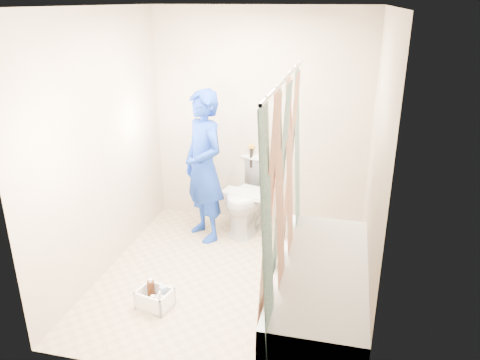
% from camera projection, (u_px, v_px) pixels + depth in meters
% --- Properties ---
extents(floor, '(2.60, 2.60, 0.00)m').
position_uv_depth(floor, '(231.00, 277.00, 4.40)').
color(floor, tan).
rests_on(floor, ground).
extents(ceiling, '(2.40, 2.60, 0.02)m').
position_uv_depth(ceiling, '(229.00, 6.00, 3.54)').
color(ceiling, silver).
rests_on(ceiling, wall_back).
extents(wall_back, '(2.40, 0.02, 2.40)m').
position_uv_depth(wall_back, '(260.00, 121.00, 5.15)').
color(wall_back, '#C4B096').
rests_on(wall_back, ground).
extents(wall_front, '(2.40, 0.02, 2.40)m').
position_uv_depth(wall_front, '(175.00, 223.00, 2.79)').
color(wall_front, '#C4B096').
rests_on(wall_front, ground).
extents(wall_left, '(0.02, 2.60, 2.40)m').
position_uv_depth(wall_left, '(102.00, 147.00, 4.23)').
color(wall_left, '#C4B096').
rests_on(wall_left, ground).
extents(wall_right, '(0.02, 2.60, 2.40)m').
position_uv_depth(wall_right, '(376.00, 168.00, 3.71)').
color(wall_right, '#C4B096').
rests_on(wall_right, ground).
extents(bathtub, '(0.70, 1.75, 0.50)m').
position_uv_depth(bathtub, '(320.00, 291.00, 3.74)').
color(bathtub, silver).
rests_on(bathtub, ground).
extents(curtain_rod, '(0.02, 1.90, 0.02)m').
position_uv_depth(curtain_rod, '(287.00, 77.00, 3.20)').
color(curtain_rod, silver).
rests_on(curtain_rod, wall_back).
extents(shower_curtain, '(0.06, 1.75, 1.80)m').
position_uv_depth(shower_curtain, '(282.00, 201.00, 3.54)').
color(shower_curtain, white).
rests_on(shower_curtain, curtain_rod).
extents(toilet, '(0.61, 0.87, 0.81)m').
position_uv_depth(toilet, '(250.00, 196.00, 5.21)').
color(toilet, silver).
rests_on(toilet, ground).
extents(tank_lid, '(0.53, 0.32, 0.04)m').
position_uv_depth(tank_lid, '(245.00, 194.00, 5.07)').
color(tank_lid, silver).
rests_on(tank_lid, toilet).
extents(tank_internals, '(0.19, 0.08, 0.26)m').
position_uv_depth(tank_internals, '(255.00, 156.00, 5.27)').
color(tank_internals, black).
rests_on(tank_internals, toilet).
extents(plumber, '(0.70, 0.69, 1.62)m').
position_uv_depth(plumber, '(204.00, 167.00, 4.89)').
color(plumber, '#0E1592').
rests_on(plumber, ground).
extents(cleaning_caddy, '(0.32, 0.28, 0.21)m').
position_uv_depth(cleaning_caddy, '(156.00, 300.00, 3.95)').
color(cleaning_caddy, white).
rests_on(cleaning_caddy, ground).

